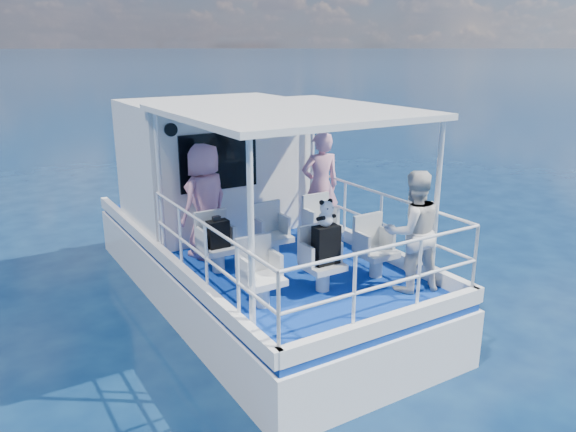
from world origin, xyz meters
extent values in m
plane|color=#081D3E|center=(0.00, 0.00, 0.00)|extent=(2000.00, 2000.00, 0.00)
cube|color=white|center=(0.00, 1.00, 0.00)|extent=(3.00, 7.00, 1.60)
cube|color=navy|center=(0.00, 1.00, 0.85)|extent=(2.90, 6.90, 0.10)
cube|color=white|center=(0.00, 2.30, 2.00)|extent=(2.85, 2.00, 2.20)
cube|color=white|center=(0.00, -0.20, 3.14)|extent=(3.00, 3.20, 0.08)
cylinder|color=white|center=(-1.35, -1.70, 2.00)|extent=(0.07, 0.07, 2.20)
cylinder|color=white|center=(1.35, -1.70, 2.00)|extent=(0.07, 0.07, 2.20)
cylinder|color=white|center=(-1.35, 1.20, 2.00)|extent=(0.07, 0.07, 2.20)
cylinder|color=white|center=(1.35, 1.20, 2.00)|extent=(0.07, 0.07, 2.20)
cube|color=silver|center=(-0.90, 0.20, 1.09)|extent=(0.48, 0.46, 0.38)
cube|color=silver|center=(0.00, 0.20, 1.09)|extent=(0.48, 0.46, 0.38)
cube|color=silver|center=(0.90, 0.20, 1.09)|extent=(0.48, 0.46, 0.38)
cube|color=silver|center=(-0.90, -1.10, 1.09)|extent=(0.48, 0.46, 0.38)
cube|color=silver|center=(0.00, -1.10, 1.09)|extent=(0.48, 0.46, 0.38)
cube|color=silver|center=(0.90, -1.10, 1.09)|extent=(0.48, 0.46, 0.38)
imported|color=pink|center=(-0.77, 0.88, 1.76)|extent=(0.77, 0.67, 1.73)
imported|color=pink|center=(1.16, 0.67, 1.79)|extent=(0.72, 0.55, 1.78)
imported|color=silver|center=(1.00, -1.66, 1.70)|extent=(0.91, 0.79, 1.60)
cube|color=black|center=(-0.91, 0.16, 1.47)|extent=(0.30, 0.17, 0.39)
cube|color=black|center=(0.02, -1.13, 1.53)|extent=(0.34, 0.19, 0.51)
cube|color=black|center=(-0.92, 0.16, 1.70)|extent=(0.11, 0.07, 0.07)
camera|label=1|loc=(-3.91, -6.66, 3.98)|focal=35.00mm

